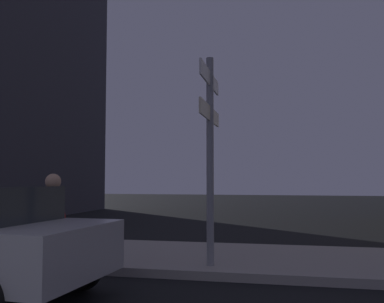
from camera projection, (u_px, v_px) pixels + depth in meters
name	position (u px, v px, depth m)	size (l,w,h in m)	color
sidewalk_kerb	(146.00, 256.00, 8.19)	(40.00, 2.94, 0.14)	#9E9991
signpost	(210.00, 139.00, 7.04)	(0.12, 1.75, 3.40)	gray
cyclist	(49.00, 235.00, 6.06)	(1.82, 0.34, 1.61)	black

